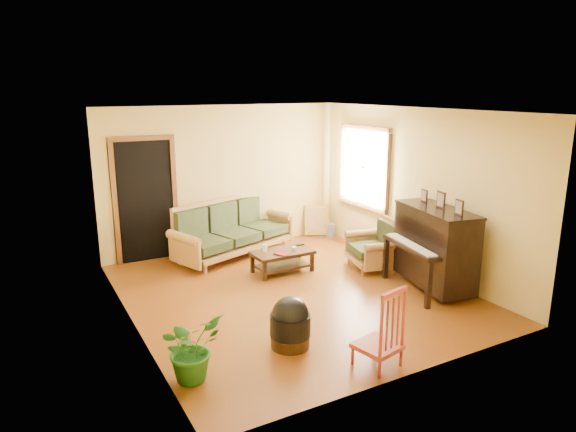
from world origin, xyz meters
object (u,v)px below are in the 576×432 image
footstool (290,328)px  ceramic_crock (330,230)px  armchair (372,244)px  piano (434,249)px  potted_plant (191,348)px  coffee_table (282,262)px  red_chair (378,326)px  sofa (234,229)px

footstool → ceramic_crock: size_ratio=1.96×
armchair → piano: piano is taller
potted_plant → piano: bearing=9.0°
coffee_table → red_chair: red_chair is taller
piano → footstool: 2.76m
ceramic_crock → sofa: bearing=-174.1°
sofa → footstool: 3.44m
coffee_table → potted_plant: bearing=-134.7°
footstool → ceramic_crock: (2.91, 3.58, -0.10)m
sofa → footstool: size_ratio=4.79×
armchair → footstool: armchair is taller
coffee_table → red_chair: (-0.46, -3.01, 0.28)m
red_chair → ceramic_crock: red_chair is taller
armchair → sofa: bearing=147.8°
sofa → coffee_table: (0.34, -1.15, -0.31)m
ceramic_crock → potted_plant: size_ratio=0.34×
piano → potted_plant: 3.95m
coffee_table → armchair: size_ratio=1.18×
footstool → potted_plant: bearing=-175.1°
coffee_table → ceramic_crock: 2.29m
sofa → coffee_table: bearing=-92.4°
piano → ceramic_crock: 3.12m
red_chair → ceramic_crock: bearing=49.9°
armchair → coffee_table: bearing=170.7°
armchair → footstool: bearing=-133.5°
potted_plant → ceramic_crock: bearing=41.9°
footstool → piano: bearing=10.8°
armchair → potted_plant: size_ratio=1.18×
ceramic_crock → potted_plant: 5.52m
sofa → armchair: size_ratio=2.74×
coffee_table → potted_plant: size_ratio=1.39×
ceramic_crock → coffee_table: bearing=-143.0°
armchair → red_chair: 3.07m
footstool → red_chair: red_chair is taller
red_chair → potted_plant: red_chair is taller
footstool → ceramic_crock: footstool is taller
sofa → potted_plant: bearing=-138.3°
sofa → ceramic_crock: 2.22m
sofa → footstool: bearing=-121.4°
footstool → ceramic_crock: 4.61m
coffee_table → ceramic_crock: size_ratio=4.04×
sofa → red_chair: 4.16m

